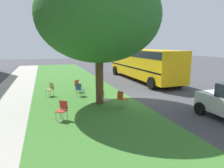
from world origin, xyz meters
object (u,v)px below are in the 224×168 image
object	(u,v)px
chair_3	(78,85)
chair_0	(62,109)
chair_1	(80,89)
school_bus	(142,62)
chair_2	(122,98)
street_tree	(99,17)
chair_4	(106,98)
chair_5	(50,88)

from	to	relation	value
chair_3	chair_0	bearing A→B (deg)	163.10
chair_0	chair_3	world-z (taller)	same
chair_1	school_bus	size ratio (longest dim) A/B	0.08
chair_1	school_bus	bearing A→B (deg)	-57.52
chair_1	chair_2	bearing A→B (deg)	-149.31
school_bus	chair_1	bearing A→B (deg)	122.48
street_tree	chair_2	size ratio (longest dim) A/B	8.16
chair_2	chair_3	distance (m)	4.50
chair_1	chair_3	distance (m)	1.24
chair_2	school_bus	bearing A→B (deg)	-34.59
chair_4	chair_0	bearing A→B (deg)	113.79
school_bus	chair_0	bearing A→B (deg)	134.86
school_bus	chair_5	bearing A→B (deg)	112.69
chair_4	school_bus	world-z (taller)	school_bus
chair_4	chair_2	bearing A→B (deg)	-97.58
chair_0	school_bus	size ratio (longest dim) A/B	0.08
chair_4	chair_5	size ratio (longest dim) A/B	1.00
chair_5	school_bus	bearing A→B (deg)	-67.31
chair_1	chair_5	bearing A→B (deg)	67.91
chair_5	street_tree	bearing A→B (deg)	-135.93
chair_0	chair_3	distance (m)	5.33
chair_5	chair_1	bearing A→B (deg)	-112.09
street_tree	school_bus	xyz separation A→B (m)	(6.24, -5.93, -2.99)
chair_2	chair_5	bearing A→B (deg)	43.91
chair_0	school_bus	xyz separation A→B (m)	(8.15, -8.19, 1.24)
street_tree	chair_0	world-z (taller)	street_tree
chair_1	chair_4	world-z (taller)	same
street_tree	chair_5	xyz separation A→B (m)	(2.67, 2.59, -4.23)
chair_2	chair_3	world-z (taller)	same
chair_1	chair_5	world-z (taller)	same
street_tree	chair_4	xyz separation A→B (m)	(-0.88, -0.08, -4.23)
chair_3	chair_5	size ratio (longest dim) A/B	1.00
chair_3	school_bus	size ratio (longest dim) A/B	0.08
street_tree	chair_5	distance (m)	5.64
chair_0	chair_5	xyz separation A→B (m)	(4.59, 0.33, 0.00)
street_tree	chair_2	xyz separation A→B (m)	(-1.00, -0.95, -4.23)
chair_4	street_tree	bearing A→B (deg)	5.24
street_tree	chair_1	distance (m)	4.73
chair_2	school_bus	world-z (taller)	school_bus
chair_3	chair_4	world-z (taller)	same
chair_5	school_bus	distance (m)	9.32
chair_3	chair_5	xyz separation A→B (m)	(-0.51, 1.88, 0.00)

